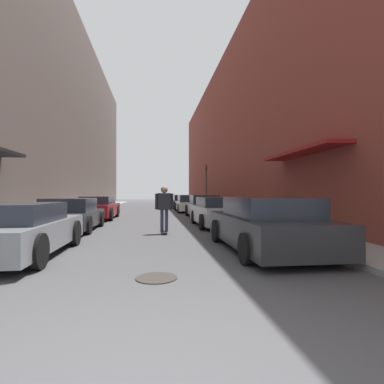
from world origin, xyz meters
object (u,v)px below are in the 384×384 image
parked_car_left_0 (18,230)px  parked_car_right_3 (189,204)px  parked_car_right_0 (266,225)px  manhole_cover (156,278)px  parked_car_right_2 (203,207)px  parked_car_right_4 (182,202)px  traffic_light (206,182)px  parked_car_left_1 (71,215)px  parked_car_right_1 (217,212)px  skateboarder (164,204)px  parked_car_left_2 (99,208)px

parked_car_left_0 → parked_car_right_3: size_ratio=0.90×
parked_car_right_0 → manhole_cover: bearing=-142.5°
parked_car_right_2 → parked_car_right_3: 5.42m
parked_car_right_4 → manhole_cover: bearing=-96.5°
parked_car_left_0 → parked_car_right_0: bearing=-0.2°
parked_car_right_0 → parked_car_right_3: size_ratio=0.98×
parked_car_left_0 → traffic_light: size_ratio=1.13×
parked_car_left_1 → traffic_light: size_ratio=1.08×
parked_car_right_2 → manhole_cover: parked_car_right_2 is taller
parked_car_right_2 → parked_car_left_0: bearing=-120.0°
parked_car_left_0 → parked_car_right_0: parked_car_right_0 is taller
parked_car_right_0 → parked_car_right_1: size_ratio=1.13×
traffic_light → skateboarder: bearing=-105.5°
parked_car_left_1 → parked_car_right_2: parked_car_right_2 is taller
parked_car_left_2 → manhole_cover: (3.10, -12.13, -0.62)m
parked_car_left_0 → parked_car_right_4: bearing=75.1°
parked_car_left_2 → manhole_cover: bearing=-75.6°
parked_car_right_0 → parked_car_right_2: size_ratio=1.17×
parked_car_left_0 → skateboarder: bearing=45.1°
parked_car_right_1 → parked_car_right_4: bearing=89.9°
skateboarder → parked_car_left_0: bearing=-134.9°
parked_car_left_1 → parked_car_right_1: (5.88, 0.74, 0.02)m
parked_car_left_2 → skateboarder: 7.43m
traffic_light → parked_car_right_0: bearing=-95.3°
parked_car_left_1 → parked_car_left_2: size_ratio=0.92×
parked_car_right_1 → parked_car_right_4: size_ratio=0.87×
parked_car_left_1 → parked_car_right_3: 12.45m
parked_car_left_0 → parked_car_right_0: (5.83, -0.02, 0.05)m
parked_car_right_0 → parked_car_right_1: parked_car_right_0 is taller
parked_car_left_2 → parked_car_right_2: size_ratio=1.11×
parked_car_right_2 → manhole_cover: bearing=-103.0°
skateboarder → parked_car_right_4: bearing=82.6°
parked_car_left_2 → parked_car_right_1: (5.78, -4.49, -0.01)m
parked_car_left_0 → parked_car_right_4: size_ratio=0.90×
parked_car_right_2 → skateboarder: 7.39m
parked_car_right_2 → skateboarder: size_ratio=2.36×
parked_car_left_2 → traffic_light: 11.38m
skateboarder → manhole_cover: (-0.32, -5.55, -1.03)m
parked_car_right_1 → parked_car_right_2: bearing=87.6°
parked_car_left_0 → manhole_cover: parked_car_left_0 is taller
parked_car_right_0 → skateboarder: 4.23m
parked_car_left_1 → manhole_cover: parked_car_left_1 is taller
parked_car_right_0 → skateboarder: size_ratio=2.75×
manhole_cover → parked_car_right_0: bearing=37.5°
parked_car_right_0 → traffic_light: 18.50m
parked_car_right_4 → skateboarder: (-2.39, -18.32, 0.41)m
parked_car_left_2 → skateboarder: (3.42, -6.58, 0.41)m
parked_car_left_2 → skateboarder: bearing=-62.5°
parked_car_right_4 → traffic_light: traffic_light is taller
parked_car_left_0 → manhole_cover: bearing=-34.5°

